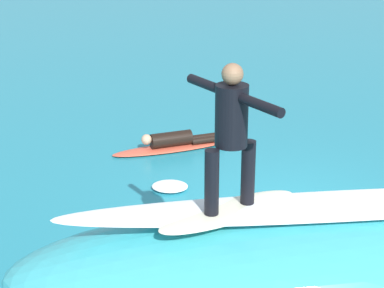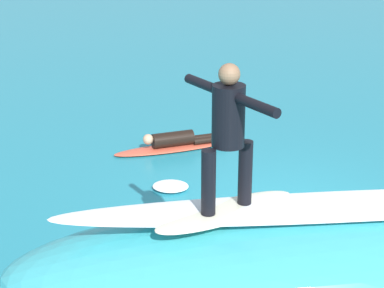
# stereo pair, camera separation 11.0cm
# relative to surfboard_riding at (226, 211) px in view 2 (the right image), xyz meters

# --- Properties ---
(ground_plane) EXTENTS (120.00, 120.00, 0.00)m
(ground_plane) POSITION_rel_surfboard_riding_xyz_m (-0.64, -3.02, -1.44)
(ground_plane) COLOR teal
(wave_crest) EXTENTS (8.05, 4.19, 1.40)m
(wave_crest) POSITION_rel_surfboard_riding_xyz_m (-1.29, -0.35, -0.74)
(wave_crest) COLOR teal
(wave_crest) RESTS_ON ground_plane
(wave_foam_lip) EXTENTS (6.55, 2.49, 0.08)m
(wave_foam_lip) POSITION_rel_surfboard_riding_xyz_m (-1.29, -0.35, 0.00)
(wave_foam_lip) COLOR white
(wave_foam_lip) RESTS_ON wave_crest
(surfboard_riding) EXTENTS (1.70, 1.62, 0.08)m
(surfboard_riding) POSITION_rel_surfboard_riding_xyz_m (0.00, 0.00, 0.00)
(surfboard_riding) COLOR #EAE5C6
(surfboard_riding) RESTS_ON wave_crest
(surfer_riding) EXTENTS (1.12, 1.21, 1.63)m
(surfer_riding) POSITION_rel_surfboard_riding_xyz_m (0.00, -0.00, 0.99)
(surfer_riding) COLOR black
(surfer_riding) RESTS_ON surfboard_riding
(surfboard_paddling) EXTENTS (2.34, 1.64, 0.07)m
(surfboard_paddling) POSITION_rel_surfboard_riding_xyz_m (1.68, -5.47, -1.40)
(surfboard_paddling) COLOR #E0563D
(surfboard_paddling) RESTS_ON ground_plane
(surfer_paddling) EXTENTS (1.57, 1.03, 0.31)m
(surfer_paddling) POSITION_rel_surfboard_riding_xyz_m (1.57, -5.53, -1.23)
(surfer_paddling) COLOR black
(surfer_paddling) RESTS_ON surfboard_paddling
(foam_patch_mid) EXTENTS (0.89, 0.94, 0.13)m
(foam_patch_mid) POSITION_rel_surfboard_riding_xyz_m (-0.30, -2.40, -1.37)
(foam_patch_mid) COLOR white
(foam_patch_mid) RESTS_ON ground_plane
(foam_patch_far) EXTENTS (0.66, 0.57, 0.11)m
(foam_patch_far) POSITION_rel_surfboard_riding_xyz_m (1.35, -3.59, -1.38)
(foam_patch_far) COLOR white
(foam_patch_far) RESTS_ON ground_plane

